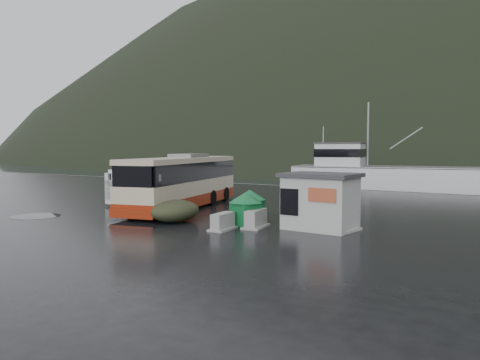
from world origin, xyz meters
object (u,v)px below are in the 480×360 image
Objects in this scene: coach_bus at (183,208)px; ticket_kiosk at (320,229)px; jersey_barrier_a at (256,228)px; jersey_barrier_c at (344,231)px; jersey_barrier_b at (223,230)px; dome_tent at (176,222)px; fishing_trawler at (395,184)px; waste_bin_right at (250,221)px; white_van at (150,204)px; waste_bin_left at (246,226)px.

coach_bus reaches higher than ticket_kiosk.
jersey_barrier_a is 0.95× the size of jersey_barrier_c.
coach_bus is at bearing 167.87° from jersey_barrier_c.
coach_bus reaches higher than jersey_barrier_c.
coach_bus is at bearing 142.21° from jersey_barrier_b.
dome_tent reaches higher than jersey_barrier_c.
dome_tent is 0.12× the size of fishing_trawler.
jersey_barrier_a is 29.82m from fishing_trawler.
ticket_kiosk is (3.88, -0.17, 0.00)m from waste_bin_right.
waste_bin_right reaches higher than jersey_barrier_a.
fishing_trawler is at bearing 99.90° from ticket_kiosk.
ticket_kiosk reaches higher than jersey_barrier_c.
coach_bus reaches higher than white_van.
fishing_trawler is (-1.13, 29.80, 0.00)m from jersey_barrier_a.
white_van is 3.50× the size of waste_bin_left.
jersey_barrier_a is 4.03m from jersey_barrier_c.
ticket_kiosk is at bearing -2.56° from waste_bin_right.
fishing_trawler is (9.48, 25.65, 0.00)m from white_van.
ticket_kiosk reaches higher than waste_bin_left.
dome_tent is at bearing -26.57° from white_van.
ticket_kiosk reaches higher than jersey_barrier_a.
jersey_barrier_a is at bearing -10.45° from white_van.
waste_bin_left is 0.07× the size of fishing_trawler.
white_van is 7.97m from dome_tent.
waste_bin_left is 0.71m from jersey_barrier_a.
fishing_trawler is at bearing 90.87° from waste_bin_left.
white_van is at bearing 163.86° from waste_bin_right.
jersey_barrier_b is at bearing -85.26° from waste_bin_right.
coach_bus is at bearing 2.73° from white_van.
dome_tent is (6.32, -4.85, 0.00)m from white_van.
dome_tent is 4.34m from jersey_barrier_a.
jersey_barrier_b is at bearing -51.66° from coach_bus.
waste_bin_right is at bearing 113.01° from waste_bin_left.
jersey_barrier_a is at bearing 9.24° from dome_tent.
fishing_trawler is (0.07, 28.37, 0.00)m from waste_bin_right.
dome_tent reaches higher than jersey_barrier_b.
dome_tent is at bearing -166.30° from jersey_barrier_c.
jersey_barrier_a is 0.07× the size of fishing_trawler.
jersey_barrier_a is 1.10× the size of jersey_barrier_b.
jersey_barrier_b is (3.31, -0.61, 0.00)m from dome_tent.
waste_bin_right is (9.41, -2.72, 0.00)m from white_van.
waste_bin_left is 3.52m from ticket_kiosk.
coach_bus reaches higher than waste_bin_right.
coach_bus is 8.16m from jersey_barrier_b.
waste_bin_right is 5.03m from jersey_barrier_c.
waste_bin_right is at bearing 178.25° from jersey_barrier_c.
waste_bin_left is 0.91× the size of jersey_barrier_c.
jersey_barrier_b is 0.86× the size of jersey_barrier_c.
jersey_barrier_b is at bearing -10.41° from dome_tent.
ticket_kiosk reaches higher than dome_tent.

